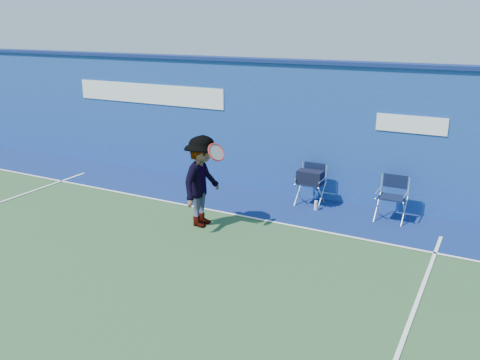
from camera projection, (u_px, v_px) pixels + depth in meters
The scene contains 8 objects.
ground at pixel (112, 273), 8.17m from camera, with size 80.00×80.00×0.00m, color #2B4E2A.
stadium_wall at pixel (255, 124), 12.10m from camera, with size 24.00×0.50×3.08m.
out_of_bounds_strip at pixel (234, 198), 11.63m from camera, with size 24.00×1.80×0.01m, color navy.
court_lines at pixel (136, 258), 8.68m from camera, with size 24.00×12.00×0.01m.
directors_chair_left at pixel (310, 188), 11.13m from camera, with size 0.54×0.49×0.91m.
directors_chair_right at pixel (391, 207), 10.29m from camera, with size 0.54×0.49×0.91m.
water_bottle at pixel (316, 206), 10.88m from camera, with size 0.07×0.07×0.21m, color white.
tennis_player at pixel (202, 181), 9.87m from camera, with size 0.93×1.21×1.81m.
Camera 1 is at (5.26, -5.54, 3.87)m, focal length 38.00 mm.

